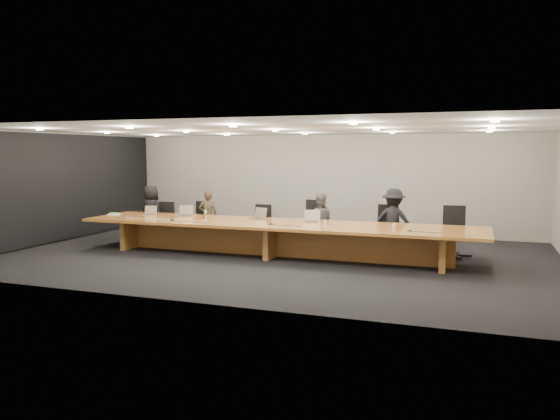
{
  "coord_description": "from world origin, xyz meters",
  "views": [
    {
      "loc": [
        4.17,
        -11.23,
        2.29
      ],
      "look_at": [
        0.0,
        0.3,
        1.0
      ],
      "focal_mm": 35.0,
      "sensor_mm": 36.0,
      "label": 1
    }
  ],
  "objects_px": {
    "laptop_c": "(257,213)",
    "av_box": "(130,218)",
    "chair_mid_right": "(312,224)",
    "chair_far_right": "(454,231)",
    "chair_right": "(387,228)",
    "paper_cup_far": "(394,226)",
    "person_d": "(393,221)",
    "mic_center": "(271,224)",
    "laptop_b": "(185,211)",
    "person_a": "(151,212)",
    "chair_far_left": "(164,220)",
    "chair_left": "(199,221)",
    "mic_right": "(410,230)",
    "laptop_a": "(150,210)",
    "mic_left": "(172,220)",
    "person_c": "(320,221)",
    "water_bottle": "(205,214)",
    "amber_mug": "(203,217)",
    "paper_cup_near": "(326,222)",
    "chair_mid_left": "(260,225)",
    "conference_table": "(275,233)",
    "person_b": "(208,216)"
  },
  "relations": [
    {
      "from": "laptop_c",
      "to": "av_box",
      "type": "distance_m",
      "value": 3.03
    },
    {
      "from": "chair_far_left",
      "to": "laptop_b",
      "type": "height_order",
      "value": "laptop_b"
    },
    {
      "from": "person_a",
      "to": "mic_left",
      "type": "height_order",
      "value": "person_a"
    },
    {
      "from": "chair_far_left",
      "to": "mic_left",
      "type": "bearing_deg",
      "value": -61.82
    },
    {
      "from": "person_a",
      "to": "person_b",
      "type": "bearing_deg",
      "value": -166.48
    },
    {
      "from": "chair_mid_left",
      "to": "person_a",
      "type": "distance_m",
      "value": 3.16
    },
    {
      "from": "laptop_c",
      "to": "chair_left",
      "type": "bearing_deg",
      "value": -176.79
    },
    {
      "from": "chair_mid_left",
      "to": "chair_right",
      "type": "height_order",
      "value": "chair_right"
    },
    {
      "from": "person_a",
      "to": "paper_cup_far",
      "type": "distance_m",
      "value": 6.72
    },
    {
      "from": "chair_right",
      "to": "laptop_c",
      "type": "xyz_separation_m",
      "value": [
        -2.89,
        -0.83,
        0.33
      ]
    },
    {
      "from": "amber_mug",
      "to": "mic_left",
      "type": "bearing_deg",
      "value": -130.99
    },
    {
      "from": "person_a",
      "to": "person_d",
      "type": "bearing_deg",
      "value": -164.99
    },
    {
      "from": "chair_right",
      "to": "paper_cup_near",
      "type": "bearing_deg",
      "value": -141.64
    },
    {
      "from": "person_c",
      "to": "chair_mid_right",
      "type": "bearing_deg",
      "value": -52.16
    },
    {
      "from": "chair_far_left",
      "to": "chair_left",
      "type": "xyz_separation_m",
      "value": [
        1.06,
        -0.01,
        0.02
      ]
    },
    {
      "from": "laptop_a",
      "to": "person_c",
      "type": "bearing_deg",
      "value": -7.95
    },
    {
      "from": "mic_right",
      "to": "person_d",
      "type": "bearing_deg",
      "value": 108.88
    },
    {
      "from": "chair_far_right",
      "to": "person_b",
      "type": "bearing_deg",
      "value": 174.02
    },
    {
      "from": "chair_mid_right",
      "to": "mic_left",
      "type": "relative_size",
      "value": 8.91
    },
    {
      "from": "mic_right",
      "to": "water_bottle",
      "type": "bearing_deg",
      "value": 174.12
    },
    {
      "from": "person_a",
      "to": "chair_far_left",
      "type": "bearing_deg",
      "value": -172.52
    },
    {
      "from": "amber_mug",
      "to": "laptop_a",
      "type": "bearing_deg",
      "value": 171.79
    },
    {
      "from": "conference_table",
      "to": "water_bottle",
      "type": "bearing_deg",
      "value": 175.38
    },
    {
      "from": "laptop_a",
      "to": "mic_center",
      "type": "bearing_deg",
      "value": -29.91
    },
    {
      "from": "chair_mid_left",
      "to": "amber_mug",
      "type": "relative_size",
      "value": 10.54
    },
    {
      "from": "chair_far_left",
      "to": "laptop_a",
      "type": "height_order",
      "value": "chair_far_left"
    },
    {
      "from": "paper_cup_near",
      "to": "mic_center",
      "type": "bearing_deg",
      "value": -155.49
    },
    {
      "from": "chair_mid_right",
      "to": "paper_cup_near",
      "type": "bearing_deg",
      "value": -56.5
    },
    {
      "from": "laptop_a",
      "to": "mic_center",
      "type": "relative_size",
      "value": 2.22
    },
    {
      "from": "chair_left",
      "to": "chair_mid_left",
      "type": "distance_m",
      "value": 1.68
    },
    {
      "from": "water_bottle",
      "to": "paper_cup_far",
      "type": "bearing_deg",
      "value": -1.51
    },
    {
      "from": "chair_right",
      "to": "paper_cup_far",
      "type": "height_order",
      "value": "chair_right"
    },
    {
      "from": "person_d",
      "to": "chair_far_left",
      "type": "bearing_deg",
      "value": 6.68
    },
    {
      "from": "chair_right",
      "to": "mic_right",
      "type": "xyz_separation_m",
      "value": [
        0.69,
        -1.6,
        0.2
      ]
    },
    {
      "from": "laptop_b",
      "to": "mic_left",
      "type": "distance_m",
      "value": 0.89
    },
    {
      "from": "chair_far_left",
      "to": "paper_cup_far",
      "type": "relative_size",
      "value": 11.1
    },
    {
      "from": "person_d",
      "to": "mic_center",
      "type": "xyz_separation_m",
      "value": [
        -2.38,
        -1.62,
        0.02
      ]
    },
    {
      "from": "person_b",
      "to": "paper_cup_near",
      "type": "distance_m",
      "value": 3.56
    },
    {
      "from": "chair_far_left",
      "to": "chair_right",
      "type": "relative_size",
      "value": 0.9
    },
    {
      "from": "water_bottle",
      "to": "av_box",
      "type": "height_order",
      "value": "water_bottle"
    },
    {
      "from": "chair_mid_right",
      "to": "chair_far_right",
      "type": "relative_size",
      "value": 1.02
    },
    {
      "from": "conference_table",
      "to": "person_a",
      "type": "distance_m",
      "value": 4.2
    },
    {
      "from": "amber_mug",
      "to": "av_box",
      "type": "relative_size",
      "value": 0.54
    },
    {
      "from": "conference_table",
      "to": "mic_right",
      "type": "xyz_separation_m",
      "value": [
        2.96,
        -0.35,
        0.24
      ]
    },
    {
      "from": "chair_right",
      "to": "laptop_b",
      "type": "bearing_deg",
      "value": -175.13
    },
    {
      "from": "amber_mug",
      "to": "av_box",
      "type": "xyz_separation_m",
      "value": [
        -1.67,
        -0.53,
        -0.04
      ]
    },
    {
      "from": "chair_mid_right",
      "to": "person_d",
      "type": "height_order",
      "value": "person_d"
    },
    {
      "from": "chair_far_left",
      "to": "av_box",
      "type": "xyz_separation_m",
      "value": [
        0.07,
        -1.61,
        0.26
      ]
    },
    {
      "from": "chair_mid_right",
      "to": "chair_left",
      "type": "bearing_deg",
      "value": -173.27
    },
    {
      "from": "conference_table",
      "to": "chair_far_right",
      "type": "distance_m",
      "value": 3.94
    }
  ]
}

